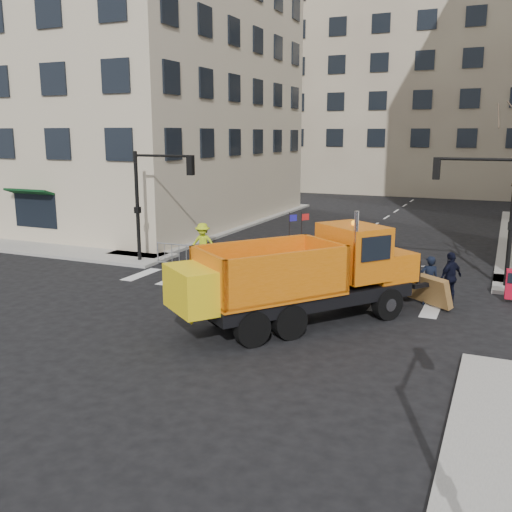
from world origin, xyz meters
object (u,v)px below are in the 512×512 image
at_px(worker, 203,244).
at_px(newspaper_box, 512,284).
at_px(cop_a, 429,280).
at_px(cop_c, 450,277).
at_px(plow_truck, 301,274).
at_px(cop_b, 384,268).

bearing_deg(worker, newspaper_box, -14.14).
height_order(cop_a, cop_c, cop_c).
height_order(plow_truck, cop_b, plow_truck).
xyz_separation_m(cop_a, cop_b, (-1.88, 1.03, 0.07)).
height_order(plow_truck, cop_c, plow_truck).
distance_m(worker, newspaper_box, 13.42).
xyz_separation_m(plow_truck, worker, (-7.00, 5.98, -0.57)).
height_order(cop_b, newspaper_box, cop_b).
xyz_separation_m(cop_a, cop_c, (0.69, 0.60, 0.04)).
height_order(plow_truck, cop_a, plow_truck).
bearing_deg(cop_c, cop_a, -16.67).
xyz_separation_m(plow_truck, cop_c, (4.29, 4.58, -0.73)).
height_order(plow_truck, newspaper_box, plow_truck).
xyz_separation_m(plow_truck, cop_a, (3.59, 3.98, -0.77)).
bearing_deg(plow_truck, cop_a, -4.88).
relative_size(cop_b, newspaper_box, 1.80).
distance_m(plow_truck, newspaper_box, 8.53).
height_order(plow_truck, worker, plow_truck).
relative_size(plow_truck, worker, 4.82).
relative_size(plow_truck, cop_c, 4.87).
bearing_deg(cop_a, plow_truck, 26.31).
relative_size(cop_c, newspaper_box, 1.76).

